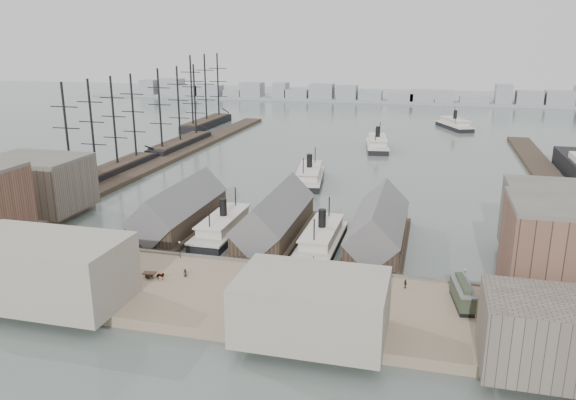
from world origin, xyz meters
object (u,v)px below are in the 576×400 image
(horse_cart_right, at_px, (279,299))
(horse_cart_center, at_px, (157,275))
(tram, at_px, (462,294))
(horse_cart_left, at_px, (53,254))
(ferry_docked_west, at_px, (224,226))

(horse_cart_right, bearing_deg, horse_cart_center, 73.08)
(tram, xyz_separation_m, horse_cart_left, (-86.70, 1.07, -1.23))
(tram, height_order, horse_cart_right, tram)
(ferry_docked_west, relative_size, horse_cart_center, 5.84)
(tram, bearing_deg, horse_cart_right, -175.87)
(ferry_docked_west, distance_m, horse_cart_center, 33.21)
(tram, xyz_separation_m, horse_cart_right, (-32.45, -7.53, -1.26))
(tram, relative_size, horse_cart_left, 2.40)
(tram, distance_m, horse_cart_left, 86.72)
(tram, distance_m, horse_cart_right, 33.33)
(horse_cart_left, distance_m, horse_cart_right, 54.93)
(ferry_docked_west, distance_m, tram, 64.42)
(horse_cart_left, bearing_deg, tram, -65.84)
(ferry_docked_west, distance_m, horse_cart_left, 40.91)
(tram, xyz_separation_m, horse_cart_center, (-59.01, -3.69, -1.22))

